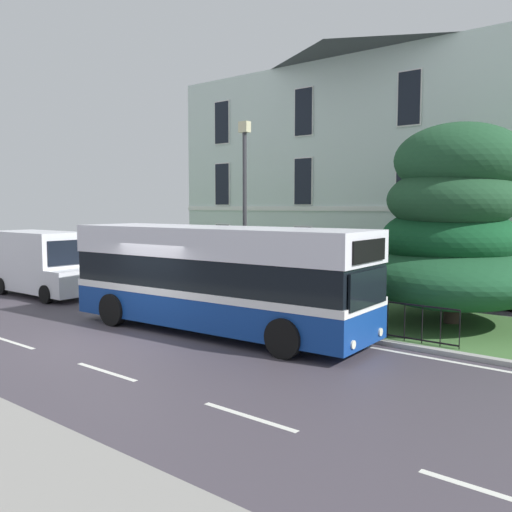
% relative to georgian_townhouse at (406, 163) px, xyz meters
% --- Properties ---
extents(ground_plane, '(60.00, 56.00, 0.18)m').
position_rel_georgian_townhouse_xyz_m(ground_plane, '(-0.91, -14.86, -5.61)').
color(ground_plane, '#443D47').
extents(georgian_townhouse, '(18.97, 10.41, 10.90)m').
position_rel_georgian_townhouse_xyz_m(georgian_townhouse, '(0.00, 0.00, 0.00)').
color(georgian_townhouse, silver).
rests_on(georgian_townhouse, ground_plane).
extents(iron_verge_railing, '(13.04, 0.04, 0.97)m').
position_rel_georgian_townhouse_xyz_m(iron_verge_railing, '(0.00, -11.45, -4.97)').
color(iron_verge_railing, black).
rests_on(iron_verge_railing, ground_plane).
extents(evergreen_tree, '(5.43, 5.43, 5.81)m').
position_rel_georgian_townhouse_xyz_m(evergreen_tree, '(5.26, -8.56, -2.75)').
color(evergreen_tree, '#423328').
rests_on(evergreen_tree, ground_plane).
extents(single_decker_bus, '(9.37, 2.99, 2.98)m').
position_rel_georgian_townhouse_xyz_m(single_decker_bus, '(0.35, -13.41, -4.03)').
color(single_decker_bus, navy).
rests_on(single_decker_bus, ground_plane).
extents(white_panel_van, '(5.22, 2.13, 2.55)m').
position_rel_georgian_townhouse_xyz_m(white_panel_van, '(-9.55, -13.07, -4.29)').
color(white_panel_van, white).
rests_on(white_panel_van, ground_plane).
extents(street_lamp_post, '(0.36, 0.24, 6.24)m').
position_rel_georgian_townhouse_xyz_m(street_lamp_post, '(-1.11, -10.41, -1.87)').
color(street_lamp_post, '#333338').
rests_on(street_lamp_post, ground_plane).
extents(litter_bin, '(0.50, 0.50, 1.10)m').
position_rel_georgian_townhouse_xyz_m(litter_bin, '(1.01, -10.67, -4.92)').
color(litter_bin, '#4C4742').
rests_on(litter_bin, ground_plane).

